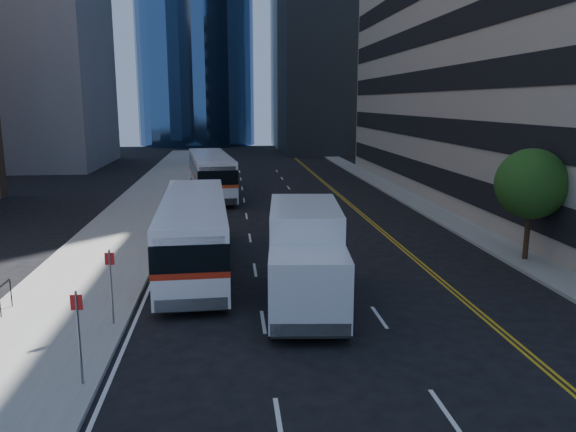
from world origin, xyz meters
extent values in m
plane|color=black|center=(0.00, 0.00, 0.00)|extent=(160.00, 160.00, 0.00)
cube|color=gray|center=(-10.50, 25.00, 0.07)|extent=(5.00, 90.00, 0.15)
cube|color=gray|center=(9.00, 25.00, 0.07)|extent=(2.00, 90.00, 0.15)
cube|color=gray|center=(-28.00, 52.00, 17.50)|extent=(18.00, 18.00, 35.00)
cylinder|color=#332114|center=(9.00, 8.00, 1.25)|extent=(0.24, 0.24, 2.20)
sphere|color=#154A18|center=(9.00, 8.00, 3.65)|extent=(3.20, 3.20, 3.20)
cube|color=white|center=(-6.12, 8.44, 0.92)|extent=(3.10, 12.32, 1.12)
cube|color=red|center=(-6.12, 8.44, 1.58)|extent=(3.12, 12.34, 0.22)
cube|color=black|center=(-6.12, 8.44, 2.14)|extent=(3.12, 12.34, 0.92)
cube|color=white|center=(-6.12, 8.44, 2.90)|extent=(3.10, 12.32, 0.51)
cylinder|color=black|center=(-7.19, 4.73, 0.51)|extent=(0.34, 1.03, 1.02)
cylinder|color=black|center=(-4.78, 4.82, 0.51)|extent=(0.34, 1.03, 1.02)
cylinder|color=black|center=(-7.44, 11.65, 0.51)|extent=(0.34, 1.03, 1.02)
cylinder|color=black|center=(-5.03, 11.74, 0.51)|extent=(0.34, 1.03, 1.02)
cube|color=silver|center=(-6.01, 28.36, 0.95)|extent=(4.11, 12.84, 1.16)
cube|color=red|center=(-6.01, 28.36, 1.63)|extent=(4.13, 12.86, 0.23)
cube|color=black|center=(-6.01, 28.36, 2.21)|extent=(4.13, 12.86, 0.95)
cube|color=silver|center=(-6.01, 28.36, 2.99)|extent=(4.11, 12.84, 0.53)
cylinder|color=black|center=(-6.83, 24.46, 0.53)|extent=(0.43, 1.08, 1.05)
cylinder|color=black|center=(-4.35, 24.74, 0.53)|extent=(0.43, 1.08, 1.05)
cylinder|color=black|center=(-7.62, 31.56, 0.53)|extent=(0.43, 1.08, 1.05)
cylinder|color=black|center=(-5.14, 31.84, 0.53)|extent=(0.43, 1.08, 1.05)
cube|color=silver|center=(-2.11, 0.86, 1.53)|extent=(2.73, 2.54, 2.21)
cube|color=black|center=(-2.21, -0.14, 1.95)|extent=(2.32, 0.28, 1.16)
cube|color=silver|center=(-1.77, 4.52, 2.16)|extent=(2.98, 5.26, 2.73)
cube|color=black|center=(-1.88, 3.37, 0.58)|extent=(2.56, 7.09, 0.26)
cylinder|color=black|center=(-3.27, 0.76, 0.50)|extent=(0.39, 1.03, 1.01)
cylinder|color=black|center=(-0.99, 0.54, 0.50)|extent=(0.39, 1.03, 1.01)
cylinder|color=black|center=(-2.78, 5.99, 0.50)|extent=(0.39, 1.03, 1.01)
cylinder|color=black|center=(-0.50, 5.78, 0.50)|extent=(0.39, 1.03, 1.01)
camera|label=1|loc=(-4.51, -15.78, 7.26)|focal=35.00mm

